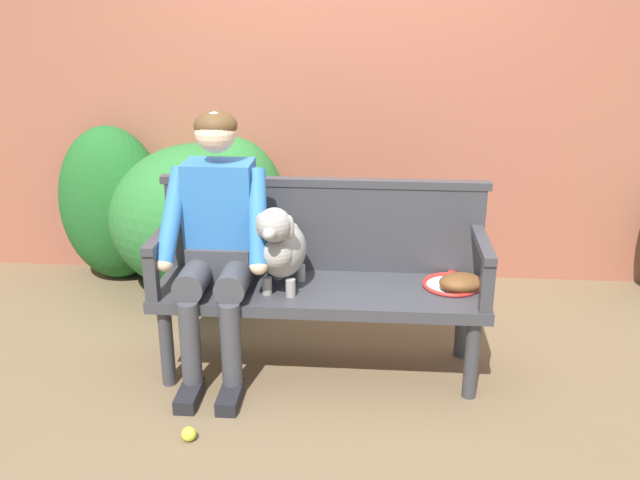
# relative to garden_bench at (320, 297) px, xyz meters

# --- Properties ---
(ground_plane) EXTENTS (40.00, 40.00, 0.00)m
(ground_plane) POSITION_rel_garden_bench_xyz_m (0.00, 0.00, -0.41)
(ground_plane) COLOR brown
(brick_garden_fence) EXTENTS (8.00, 0.30, 2.25)m
(brick_garden_fence) POSITION_rel_garden_bench_xyz_m (0.00, 1.47, 0.71)
(brick_garden_fence) COLOR #9E5642
(brick_garden_fence) RESTS_ON ground
(hedge_bush_far_right) EXTENTS (0.72, 0.69, 0.99)m
(hedge_bush_far_right) POSITION_rel_garden_bench_xyz_m (-0.67, 1.14, 0.08)
(hedge_bush_far_right) COLOR #286B2D
(hedge_bush_far_right) RESTS_ON ground
(hedge_bush_far_left) EXTENTS (0.71, 0.55, 1.05)m
(hedge_bush_far_left) POSITION_rel_garden_bench_xyz_m (-1.49, 1.14, 0.11)
(hedge_bush_far_left) COLOR #1E5B23
(hedge_bush_far_left) RESTS_ON ground
(hedge_bush_mid_left) EXTENTS (1.16, 1.12, 0.96)m
(hedge_bush_mid_left) POSITION_rel_garden_bench_xyz_m (-0.88, 1.05, 0.06)
(hedge_bush_mid_left) COLOR #286B2D
(hedge_bush_mid_left) RESTS_ON ground
(garden_bench) EXTENTS (1.67, 0.53, 0.48)m
(garden_bench) POSITION_rel_garden_bench_xyz_m (0.00, 0.00, 0.00)
(garden_bench) COLOR #38383D
(garden_bench) RESTS_ON ground
(bench_backrest) EXTENTS (1.71, 0.06, 0.50)m
(bench_backrest) POSITION_rel_garden_bench_xyz_m (0.00, 0.23, 0.32)
(bench_backrest) COLOR #38383D
(bench_backrest) RESTS_ON garden_bench
(bench_armrest_left_end) EXTENTS (0.06, 0.53, 0.28)m
(bench_armrest_left_end) POSITION_rel_garden_bench_xyz_m (-0.79, -0.09, 0.27)
(bench_armrest_left_end) COLOR #38383D
(bench_armrest_left_end) RESTS_ON garden_bench
(bench_armrest_right_end) EXTENTS (0.06, 0.53, 0.28)m
(bench_armrest_right_end) POSITION_rel_garden_bench_xyz_m (0.79, -0.09, 0.27)
(bench_armrest_right_end) COLOR #38383D
(bench_armrest_right_end) RESTS_ON garden_bench
(person_seated) EXTENTS (0.56, 0.66, 1.35)m
(person_seated) POSITION_rel_garden_bench_xyz_m (-0.51, -0.02, 0.33)
(person_seated) COLOR black
(person_seated) RESTS_ON ground
(dog_on_bench) EXTENTS (0.26, 0.47, 0.46)m
(dog_on_bench) POSITION_rel_garden_bench_xyz_m (-0.19, -0.06, 0.29)
(dog_on_bench) COLOR gray
(dog_on_bench) RESTS_ON garden_bench
(tennis_racket) EXTENTS (0.32, 0.57, 0.03)m
(tennis_racket) POSITION_rel_garden_bench_xyz_m (0.66, 0.08, 0.07)
(tennis_racket) COLOR red
(tennis_racket) RESTS_ON garden_bench
(baseball_glove) EXTENTS (0.25, 0.21, 0.09)m
(baseball_glove) POSITION_rel_garden_bench_xyz_m (0.70, -0.00, 0.11)
(baseball_glove) COLOR brown
(baseball_glove) RESTS_ON garden_bench
(tennis_ball) EXTENTS (0.07, 0.07, 0.07)m
(tennis_ball) POSITION_rel_garden_bench_xyz_m (-0.53, -0.67, -0.38)
(tennis_ball) COLOR #CCDB33
(tennis_ball) RESTS_ON ground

